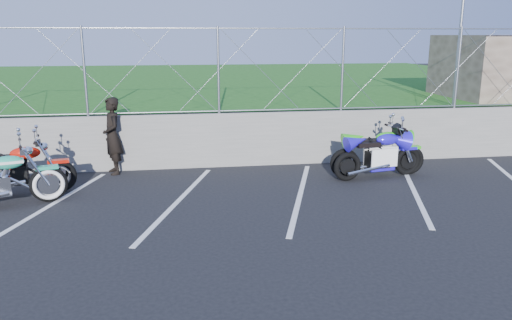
{
  "coord_description": "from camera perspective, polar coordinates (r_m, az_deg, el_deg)",
  "views": [
    {
      "loc": [
        0.11,
        -8.25,
        3.1
      ],
      "look_at": [
        1.55,
        1.3,
        0.67
      ],
      "focal_mm": 35.0,
      "sensor_mm": 36.0,
      "label": 1
    }
  ],
  "objects": [
    {
      "name": "sportbike_green",
      "position": [
        11.54,
        13.9,
        0.63
      ],
      "size": [
        2.21,
        0.79,
        1.15
      ],
      "rotation": [
        0.0,
        0.0,
        0.0
      ],
      "color": "black",
      "rests_on": "ground"
    },
    {
      "name": "grass_field",
      "position": [
        21.89,
        -8.91,
        7.5
      ],
      "size": [
        30.0,
        20.0,
        1.3
      ],
      "primitive_type": "cube",
      "color": "#1B5115",
      "rests_on": "ground"
    },
    {
      "name": "chain_link_fence",
      "position": [
        11.78,
        -9.25,
        10.03
      ],
      "size": [
        28.0,
        0.03,
        2.0
      ],
      "color": "gray",
      "rests_on": "retaining_wall"
    },
    {
      "name": "person_standing",
      "position": [
        11.77,
        -16.09,
        2.65
      ],
      "size": [
        0.62,
        0.75,
        1.75
      ],
      "primitive_type": "imported",
      "rotation": [
        0.0,
        0.0,
        -1.21
      ],
      "color": "black",
      "rests_on": "ground"
    },
    {
      "name": "retaining_wall",
      "position": [
        12.0,
        -8.94,
        2.15
      ],
      "size": [
        30.0,
        0.22,
        1.3
      ],
      "primitive_type": "cube",
      "color": "slate",
      "rests_on": "ground"
    },
    {
      "name": "parking_lines",
      "position": [
        9.81,
        -1.78,
        -4.3
      ],
      "size": [
        18.29,
        4.31,
        0.01
      ],
      "color": "silver",
      "rests_on": "ground"
    },
    {
      "name": "naked_orange",
      "position": [
        10.87,
        -25.64,
        -1.25
      ],
      "size": [
        2.25,
        0.76,
        1.13
      ],
      "rotation": [
        0.0,
        0.0,
        0.18
      ],
      "color": "black",
      "rests_on": "ground"
    },
    {
      "name": "ground",
      "position": [
        8.81,
        -8.81,
        -6.67
      ],
      "size": [
        90.0,
        90.0,
        0.0
      ],
      "primitive_type": "plane",
      "color": "black",
      "rests_on": "ground"
    },
    {
      "name": "sportbike_blue",
      "position": [
        11.38,
        13.94,
        0.39
      ],
      "size": [
        2.16,
        0.77,
        1.13
      ],
      "rotation": [
        0.0,
        0.0,
        0.18
      ],
      "color": "black",
      "rests_on": "ground"
    },
    {
      "name": "sign_pole",
      "position": [
        14.07,
        22.16,
        11.87
      ],
      "size": [
        0.08,
        0.08,
        3.0
      ],
      "primitive_type": "cylinder",
      "color": "gray",
      "rests_on": "grass_field"
    }
  ]
}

